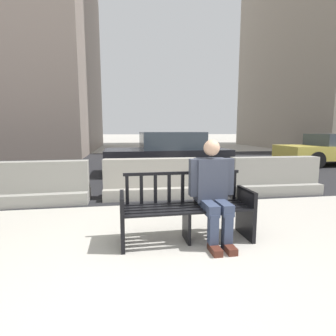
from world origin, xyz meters
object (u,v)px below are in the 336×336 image
jersey_barrier_right (274,179)px  seated_person (213,189)px  car_taxi_near (334,149)px  street_bench (186,211)px  jersey_barrier_centre (151,182)px  jersey_barrier_left (36,187)px  car_sedan_far (168,153)px

jersey_barrier_right → seated_person: bearing=-134.8°
car_taxi_near → street_bench: bearing=-140.5°
seated_person → jersey_barrier_centre: seated_person is taller
jersey_barrier_left → car_taxi_near: 11.20m
street_bench → jersey_barrier_centre: (-0.23, 2.31, -0.06)m
seated_person → jersey_barrier_left: seated_person is taller
seated_person → jersey_barrier_right: (2.24, 2.25, -0.35)m
car_taxi_near → car_sedan_far: car_sedan_far is taller
jersey_barrier_centre → car_sedan_far: size_ratio=0.49×
seated_person → jersey_barrier_centre: 2.46m
jersey_barrier_left → jersey_barrier_right: size_ratio=1.00×
seated_person → jersey_barrier_left: (-2.85, 2.22, -0.35)m
car_taxi_near → jersey_barrier_right: bearing=-141.0°
jersey_barrier_left → seated_person: bearing=-37.9°
seated_person → jersey_barrier_left: size_ratio=0.65×
jersey_barrier_centre → car_taxi_near: (8.06, 4.14, 0.31)m
jersey_barrier_centre → car_taxi_near: bearing=27.2°
seated_person → jersey_barrier_centre: bearing=103.5°
street_bench → jersey_barrier_left: (-2.51, 2.17, -0.06)m
jersey_barrier_left → car_taxi_near: bearing=22.5°
car_taxi_near → car_sedan_far: bearing=-172.4°
jersey_barrier_right → car_sedan_far: car_sedan_far is taller
car_taxi_near → jersey_barrier_centre: bearing=-152.8°
seated_person → car_sedan_far: (0.32, 5.55, -0.00)m
street_bench → car_taxi_near: bearing=39.5°
jersey_barrier_right → car_sedan_far: 3.83m
car_taxi_near → jersey_barrier_left: bearing=-157.5°
seated_person → car_sedan_far: car_sedan_far is taller
jersey_barrier_left → car_taxi_near: (10.34, 4.29, 0.31)m
jersey_barrier_left → jersey_barrier_right: (5.09, 0.04, 0.00)m
seated_person → street_bench: bearing=171.2°
jersey_barrier_centre → car_sedan_far: 3.33m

